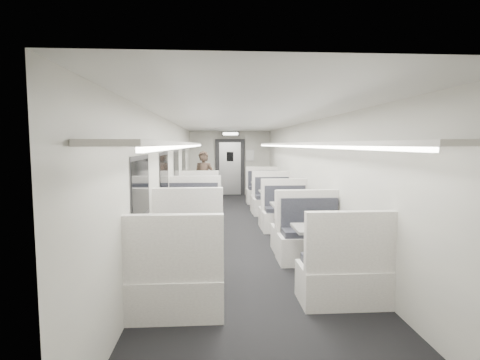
{
  "coord_description": "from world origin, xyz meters",
  "views": [
    {
      "loc": [
        -0.53,
        -8.02,
        1.91
      ],
      "look_at": [
        0.05,
        0.89,
        1.05
      ],
      "focal_mm": 28.0,
      "sensor_mm": 36.0,
      "label": 1
    }
  ],
  "objects": [
    {
      "name": "room",
      "position": [
        0.0,
        0.0,
        1.2
      ],
      "size": [
        3.24,
        12.24,
        2.64
      ],
      "color": "black",
      "rests_on": "ground"
    },
    {
      "name": "booth_left_a",
      "position": [
        -1.0,
        3.45,
        0.35
      ],
      "size": [
        0.95,
        1.94,
        1.04
      ],
      "color": "white",
      "rests_on": "room"
    },
    {
      "name": "booth_left_b",
      "position": [
        -1.0,
        1.22,
        0.4
      ],
      "size": [
        1.09,
        2.22,
        1.19
      ],
      "color": "white",
      "rests_on": "room"
    },
    {
      "name": "booth_left_c",
      "position": [
        -1.0,
        -1.2,
        0.42
      ],
      "size": [
        1.15,
        2.32,
        1.24
      ],
      "color": "white",
      "rests_on": "room"
    },
    {
      "name": "booth_left_d",
      "position": [
        -1.0,
        -3.12,
        0.39
      ],
      "size": [
        1.09,
        2.21,
        1.18
      ],
      "color": "white",
      "rests_on": "room"
    },
    {
      "name": "booth_right_a",
      "position": [
        1.0,
        3.14,
        0.39
      ],
      "size": [
        1.08,
        2.19,
        1.17
      ],
      "color": "white",
      "rests_on": "room"
    },
    {
      "name": "booth_right_b",
      "position": [
        1.0,
        1.19,
        0.38
      ],
      "size": [
        1.05,
        2.14,
        1.14
      ],
      "color": "white",
      "rests_on": "room"
    },
    {
      "name": "booth_right_c",
      "position": [
        1.0,
        -0.73,
        0.37
      ],
      "size": [
        1.03,
        2.09,
        1.12
      ],
      "color": "white",
      "rests_on": "room"
    },
    {
      "name": "booth_right_d",
      "position": [
        1.0,
        -2.95,
        0.39
      ],
      "size": [
        1.07,
        2.16,
        1.16
      ],
      "color": "white",
      "rests_on": "room"
    },
    {
      "name": "passenger",
      "position": [
        -0.89,
        2.89,
        0.86
      ],
      "size": [
        0.73,
        0.61,
        1.71
      ],
      "primitive_type": "imported",
      "rotation": [
        0.0,
        0.0,
        -0.37
      ],
      "color": "black",
      "rests_on": "room"
    },
    {
      "name": "window_a",
      "position": [
        -1.49,
        3.4,
        1.35
      ],
      "size": [
        0.02,
        1.18,
        0.84
      ],
      "primitive_type": "cube",
      "color": "black",
      "rests_on": "room"
    },
    {
      "name": "window_b",
      "position": [
        -1.49,
        1.2,
        1.35
      ],
      "size": [
        0.02,
        1.18,
        0.84
      ],
      "primitive_type": "cube",
      "color": "black",
      "rests_on": "room"
    },
    {
      "name": "window_c",
      "position": [
        -1.49,
        -1.0,
        1.35
      ],
      "size": [
        0.02,
        1.18,
        0.84
      ],
      "primitive_type": "cube",
      "color": "black",
      "rests_on": "room"
    },
    {
      "name": "window_d",
      "position": [
        -1.49,
        -3.2,
        1.35
      ],
      "size": [
        0.02,
        1.18,
        0.84
      ],
      "primitive_type": "cube",
      "color": "black",
      "rests_on": "room"
    },
    {
      "name": "luggage_rack_left",
      "position": [
        -1.24,
        -0.3,
        1.92
      ],
      "size": [
        0.46,
        10.4,
        0.09
      ],
      "color": "white",
      "rests_on": "room"
    },
    {
      "name": "luggage_rack_right",
      "position": [
        1.24,
        -0.3,
        1.92
      ],
      "size": [
        0.46,
        10.4,
        0.09
      ],
      "color": "white",
      "rests_on": "room"
    },
    {
      "name": "vestibule_door",
      "position": [
        0.0,
        5.93,
        1.04
      ],
      "size": [
        1.1,
        0.13,
        2.1
      ],
      "color": "black",
      "rests_on": "room"
    },
    {
      "name": "exit_sign",
      "position": [
        0.0,
        5.44,
        2.28
      ],
      "size": [
        0.62,
        0.12,
        0.16
      ],
      "color": "black",
      "rests_on": "room"
    },
    {
      "name": "wall_notice",
      "position": [
        0.75,
        5.92,
        1.5
      ],
      "size": [
        0.32,
        0.02,
        0.4
      ],
      "primitive_type": "cube",
      "color": "silver",
      "rests_on": "room"
    }
  ]
}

